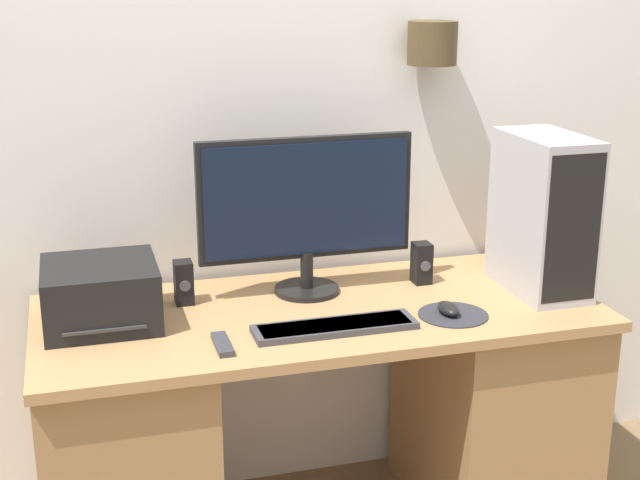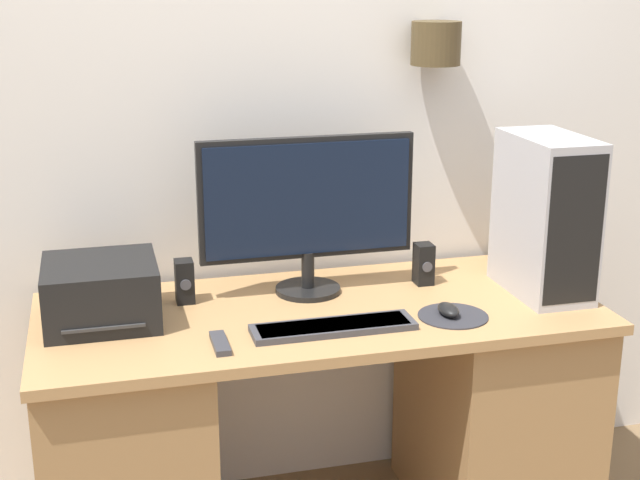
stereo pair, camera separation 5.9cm
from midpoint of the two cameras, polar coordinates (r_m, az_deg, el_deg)
The scene contains 11 objects.
wall_back at distance 2.77m, azimuth -1.45°, elevation 10.20°, with size 6.40×0.20×2.70m.
desk at distance 2.70m, azimuth 0.62°, elevation -11.57°, with size 1.59×0.67×0.75m.
monitor at distance 2.59m, azimuth -0.15°, elevation 2.26°, with size 0.64×0.19×0.47m.
keyboard at distance 2.39m, azimuth 1.57°, elevation -5.58°, with size 0.44×0.12×0.02m.
mousepad at distance 2.52m, azimuth 9.17°, elevation -4.82°, with size 0.20×0.20×0.00m.
mouse at distance 2.51m, azimuth 8.89°, elevation -4.43°, with size 0.05×0.09×0.03m.
computer_tower at distance 2.69m, azimuth 14.86°, elevation 1.51°, with size 0.19×0.34×0.47m.
printer at distance 2.49m, azimuth -13.18°, elevation -3.29°, with size 0.30×0.31×0.17m.
speaker_left at distance 2.60m, azimuth -8.03°, elevation -2.64°, with size 0.05×0.06×0.13m.
speaker_right at distance 2.74m, azimuth 7.26°, elevation -1.53°, with size 0.05×0.06×0.13m.
remote_control at distance 2.31m, azimuth -5.68°, elevation -6.60°, with size 0.04×0.14×0.02m.
Camera 2 is at (-0.60, -1.96, 1.67)m, focal length 50.00 mm.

